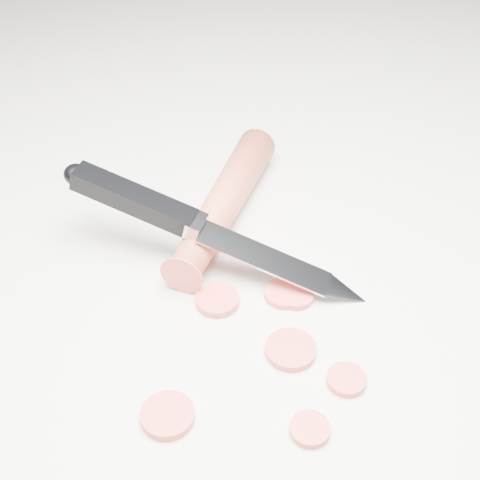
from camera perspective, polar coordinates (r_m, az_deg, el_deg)
ground at (r=0.56m, az=-1.80°, el=-5.99°), size 2.40×2.40×0.00m
carrot at (r=0.63m, az=-1.37°, el=3.21°), size 0.19×0.14×0.03m
carrot_slice_0 at (r=0.49m, az=-6.20°, el=-14.65°), size 0.04×0.04×0.01m
carrot_slice_1 at (r=0.51m, az=9.06°, el=-11.69°), size 0.03×0.03×0.01m
carrot_slice_2 at (r=0.56m, az=-1.94°, el=-5.14°), size 0.04×0.04×0.01m
carrot_slice_3 at (r=0.57m, az=4.76°, el=-4.72°), size 0.03×0.03×0.01m
carrot_slice_4 at (r=0.57m, az=3.78°, el=-4.57°), size 0.03×0.03×0.01m
carrot_slice_5 at (r=0.53m, az=4.35°, el=-9.31°), size 0.04×0.04×0.01m
carrot_slice_6 at (r=0.49m, az=5.97°, el=-15.76°), size 0.03×0.03×0.01m
kitchen_knife at (r=0.57m, az=-2.33°, el=0.89°), size 0.18×0.25×0.08m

